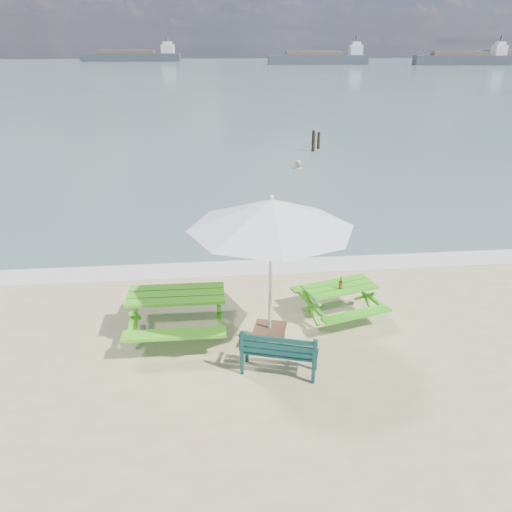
{
  "coord_description": "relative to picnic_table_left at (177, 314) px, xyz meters",
  "views": [
    {
      "loc": [
        -0.89,
        -6.44,
        5.1
      ],
      "look_at": [
        0.07,
        3.0,
        1.0
      ],
      "focal_mm": 35.0,
      "sensor_mm": 36.0,
      "label": 1
    }
  ],
  "objects": [
    {
      "name": "patio_umbrella",
      "position": [
        1.67,
        -0.59,
        2.11
      ],
      "size": [
        3.45,
        3.45,
        2.77
      ],
      "color": "silver",
      "rests_on": "ground"
    },
    {
      "name": "side_table",
      "position": [
        1.67,
        -0.59,
        -0.22
      ],
      "size": [
        0.69,
        0.69,
        0.36
      ],
      "color": "brown",
      "rests_on": "ground"
    },
    {
      "name": "park_bench",
      "position": [
        1.72,
        -1.39,
        -0.17
      ],
      "size": [
        1.33,
        0.78,
        0.78
      ],
      "color": "#0E3A38",
      "rests_on": "ground"
    },
    {
      "name": "mooring_pilings",
      "position": [
        6.21,
        16.71,
        -0.02
      ],
      "size": [
        0.56,
        0.76,
        1.24
      ],
      "color": "black",
      "rests_on": "ground"
    },
    {
      "name": "picnic_table_left",
      "position": [
        0.0,
        0.0,
        0.0
      ],
      "size": [
        1.79,
        1.99,
        0.85
      ],
      "color": "#4BB61B",
      "rests_on": "ground"
    },
    {
      "name": "swimmer",
      "position": [
        4.63,
        12.91,
        -0.84
      ],
      "size": [
        0.64,
        0.46,
        1.62
      ],
      "color": "tan",
      "rests_on": "ground"
    },
    {
      "name": "cargo_ships",
      "position": [
        40.47,
        122.88,
        0.77
      ],
      "size": [
        130.86,
        36.87,
        4.4
      ],
      "color": "#383D43",
      "rests_on": "ground"
    },
    {
      "name": "foam_strip",
      "position": [
        1.53,
        2.81,
        -0.4
      ],
      "size": [
        22.0,
        0.9,
        0.01
      ],
      "primitive_type": "cube",
      "color": "silver",
      "rests_on": "ground"
    },
    {
      "name": "picnic_table_right",
      "position": [
        3.17,
        0.32,
        -0.08
      ],
      "size": [
        1.78,
        1.89,
        0.68
      ],
      "color": "green",
      "rests_on": "ground"
    },
    {
      "name": "beer_bottle",
      "position": [
        3.15,
        0.19,
        0.35
      ],
      "size": [
        0.07,
        0.07,
        0.26
      ],
      "color": "#8F4C14",
      "rests_on": "picnic_table_right"
    },
    {
      "name": "sea",
      "position": [
        1.53,
        83.21,
        -0.4
      ],
      "size": [
        300.0,
        300.0,
        0.0
      ],
      "primitive_type": "plane",
      "color": "slate",
      "rests_on": "ground"
    }
  ]
}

